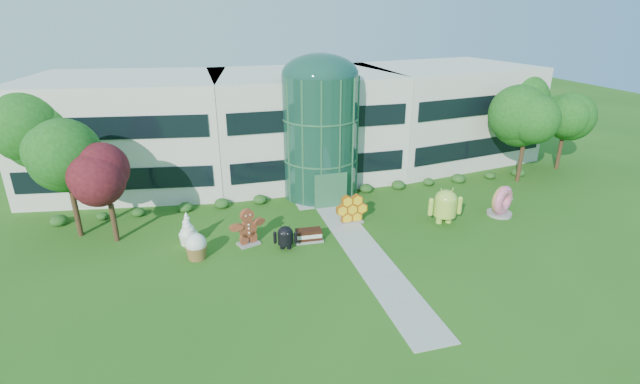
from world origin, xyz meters
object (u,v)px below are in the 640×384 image
object	(u,v)px
donut	(501,200)
gingerbread	(248,227)
android_black	(285,236)
android_green	(446,204)

from	to	relation	value
donut	gingerbread	bearing A→B (deg)	151.85
donut	android_black	bearing A→B (deg)	156.01
android_black	gingerbread	distance (m)	2.59
gingerbread	android_black	bearing A→B (deg)	-47.90
android_green	donut	world-z (taller)	android_green
android_green	gingerbread	world-z (taller)	android_green
android_black	gingerbread	size ratio (longest dim) A/B	0.66
android_green	android_black	xyz separation A→B (m)	(-11.93, -0.73, -0.57)
gingerbread	android_green	bearing A→B (deg)	-20.56
android_black	donut	distance (m)	16.70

